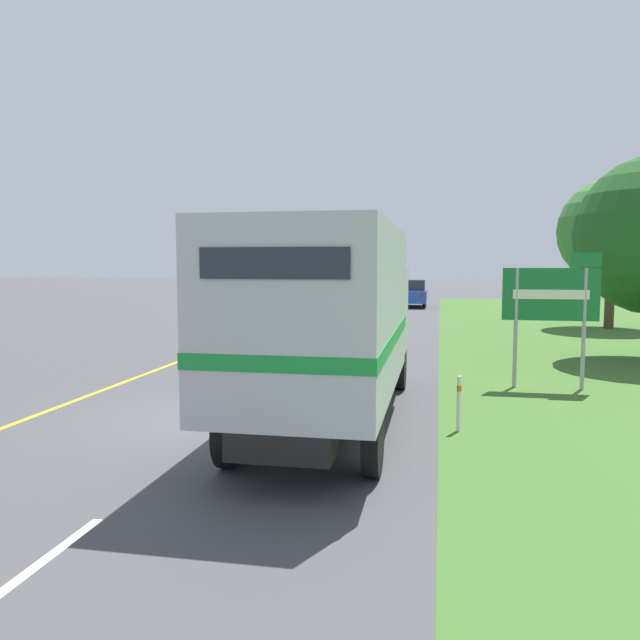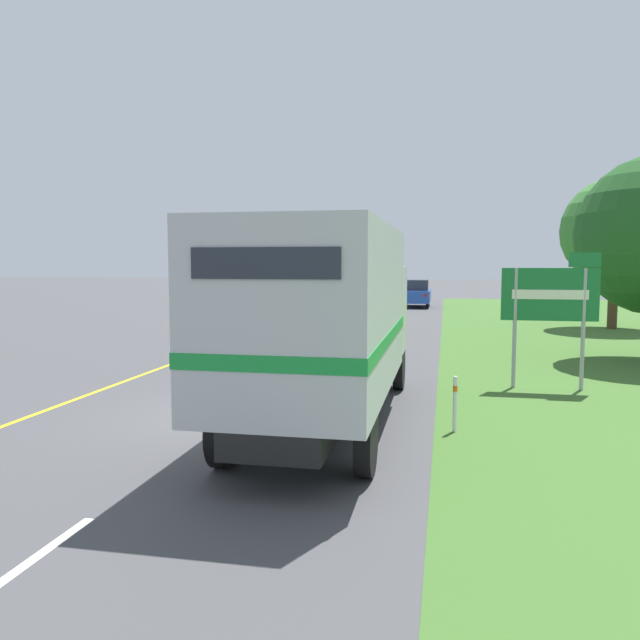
# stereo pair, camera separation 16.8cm
# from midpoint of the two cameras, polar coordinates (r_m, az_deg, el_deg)

# --- Properties ---
(ground_plane) EXTENTS (200.00, 200.00, 0.00)m
(ground_plane) POSITION_cam_midpoint_polar(r_m,az_deg,el_deg) (11.73, -8.31, -8.86)
(ground_plane) COLOR #444447
(edge_line_yellow) EXTENTS (0.12, 55.75, 0.01)m
(edge_line_yellow) POSITION_cam_midpoint_polar(r_m,az_deg,el_deg) (24.23, -7.15, -1.53)
(edge_line_yellow) COLOR yellow
(edge_line_yellow) RESTS_ON ground
(centre_dash_nearest) EXTENTS (0.12, 2.60, 0.01)m
(centre_dash_nearest) POSITION_cam_midpoint_polar(r_m,az_deg,el_deg) (6.73, -26.30, -20.32)
(centre_dash_nearest) COLOR white
(centre_dash_nearest) RESTS_ON ground
(centre_dash_near) EXTENTS (0.12, 2.60, 0.01)m
(centre_dash_near) POSITION_cam_midpoint_polar(r_m,az_deg,el_deg) (12.34, -7.29, -8.13)
(centre_dash_near) COLOR white
(centre_dash_near) RESTS_ON ground
(centre_dash_mid_a) EXTENTS (0.12, 2.60, 0.01)m
(centre_dash_mid_a) POSITION_cam_midpoint_polar(r_m,az_deg,el_deg) (18.60, -0.94, -3.55)
(centre_dash_mid_a) COLOR white
(centre_dash_mid_a) RESTS_ON ground
(centre_dash_mid_b) EXTENTS (0.12, 2.60, 0.01)m
(centre_dash_mid_b) POSITION_cam_midpoint_polar(r_m,az_deg,el_deg) (25.04, 2.16, -1.28)
(centre_dash_mid_b) COLOR white
(centre_dash_mid_b) RESTS_ON ground
(centre_dash_far) EXTENTS (0.12, 2.60, 0.01)m
(centre_dash_far) POSITION_cam_midpoint_polar(r_m,az_deg,el_deg) (31.55, 3.98, 0.06)
(centre_dash_far) COLOR white
(centre_dash_far) RESTS_ON ground
(centre_dash_farthest) EXTENTS (0.12, 2.60, 0.01)m
(centre_dash_farthest) POSITION_cam_midpoint_polar(r_m,az_deg,el_deg) (38.09, 5.18, 0.95)
(centre_dash_farthest) COLOR white
(centre_dash_farthest) RESTS_ON ground
(horse_trailer_truck) EXTENTS (2.35, 7.93, 3.42)m
(horse_trailer_truck) POSITION_cam_midpoint_polar(r_m,az_deg,el_deg) (10.70, 0.49, 0.30)
(horse_trailer_truck) COLOR black
(horse_trailer_truck) RESTS_ON ground
(lead_car_white) EXTENTS (1.80, 4.44, 1.92)m
(lead_car_white) POSITION_cam_midpoint_polar(r_m,az_deg,el_deg) (25.10, -1.84, 0.95)
(lead_car_white) COLOR black
(lead_car_white) RESTS_ON ground
(lead_car_blue_ahead) EXTENTS (1.80, 4.24, 1.77)m
(lead_car_blue_ahead) POSITION_cam_midpoint_polar(r_m,az_deg,el_deg) (40.79, 8.38, 2.46)
(lead_car_blue_ahead) COLOR black
(lead_car_blue_ahead) RESTS_ON ground
(highway_sign) EXTENTS (2.09, 0.09, 3.07)m
(highway_sign) POSITION_cam_midpoint_polar(r_m,az_deg,el_deg) (14.90, 20.18, 1.77)
(highway_sign) COLOR #9E9EA3
(highway_sign) RESTS_ON ground
(roadside_tree_mid) EXTENTS (4.58, 4.58, 6.50)m
(roadside_tree_mid) POSITION_cam_midpoint_polar(r_m,az_deg,el_deg) (29.78, 25.03, 7.36)
(roadside_tree_mid) COLOR #4C3823
(roadside_tree_mid) RESTS_ON ground
(delineator_post) EXTENTS (0.08, 0.08, 0.95)m
(delineator_post) POSITION_cam_midpoint_polar(r_m,az_deg,el_deg) (10.84, 12.15, -7.35)
(delineator_post) COLOR white
(delineator_post) RESTS_ON ground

